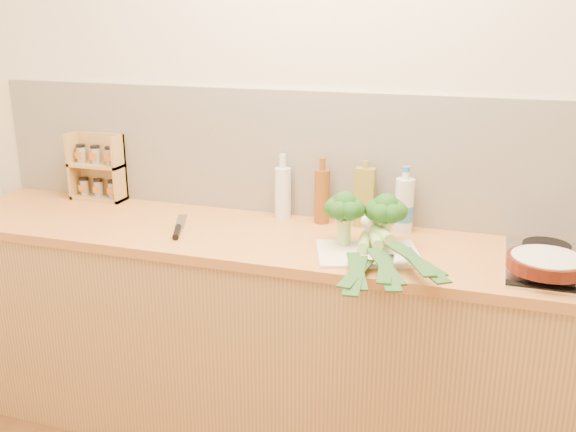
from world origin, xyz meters
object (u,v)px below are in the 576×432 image
chopping_board (368,253)px  spice_rack (99,171)px  chefs_knife (178,229)px  skillet (548,263)px

chopping_board → spice_rack: bearing=147.4°
chopping_board → spice_rack: (-1.36, 0.34, 0.13)m
chopping_board → chefs_knife: (-0.78, 0.02, 0.00)m
skillet → spice_rack: 2.01m
chefs_knife → spice_rack: (-0.58, 0.32, 0.13)m
chefs_knife → skillet: 1.39m
spice_rack → chopping_board: bearing=-14.0°
chefs_knife → spice_rack: spice_rack is taller
chopping_board → spice_rack: spice_rack is taller
chefs_knife → spice_rack: bearing=128.6°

